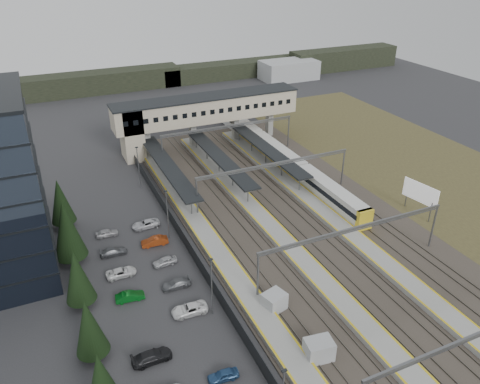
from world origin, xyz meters
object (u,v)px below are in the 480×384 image
footbridge (195,113)px  train (279,155)px  relay_cabin_far (274,302)px  billboard (420,194)px  relay_cabin_near (319,350)px

footbridge → train: (12.30, -14.89, -6.01)m
relay_cabin_far → footbridge: (8.66, 52.42, 6.72)m
relay_cabin_far → billboard: billboard is taller
relay_cabin_far → footbridge: footbridge is taller
relay_cabin_far → train: 42.99m
billboard → relay_cabin_near: bearing=-148.5°
train → billboard: bearing=-67.4°
relay_cabin_near → billboard: size_ratio=0.51×
relay_cabin_near → train: train is taller
relay_cabin_far → train: size_ratio=0.06×
train → billboard: 29.23m
footbridge → train: footbridge is taller
billboard → train: bearing=112.6°
relay_cabin_far → footbridge: 53.55m
footbridge → billboard: 48.16m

